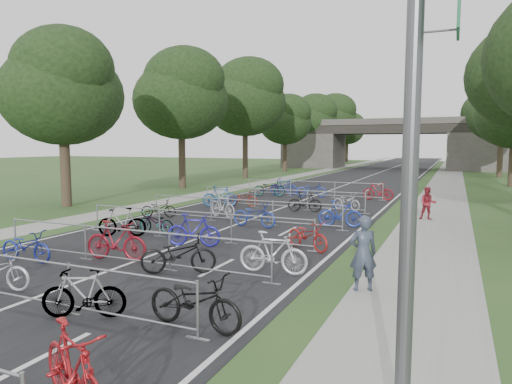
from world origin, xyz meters
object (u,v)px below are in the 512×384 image
(overpass_bridge, at_px, (391,144))
(pedestrian_a, at_px, (363,253))
(pedestrian_b, at_px, (428,204))
(lamppost, at_px, (416,73))

(overpass_bridge, bearing_deg, pedestrian_a, -83.24)
(pedestrian_a, xyz_separation_m, pedestrian_b, (0.81, 11.72, -0.15))
(overpass_bridge, height_order, lamppost, lamppost)
(lamppost, xyz_separation_m, pedestrian_a, (-1.53, 5.61, -3.36))
(overpass_bridge, height_order, pedestrian_b, overpass_bridge)
(overpass_bridge, relative_size, pedestrian_a, 16.88)
(lamppost, height_order, pedestrian_a, lamppost)
(overpass_bridge, relative_size, pedestrian_b, 20.23)
(pedestrian_a, bearing_deg, overpass_bridge, -108.59)
(overpass_bridge, xyz_separation_m, pedestrian_a, (6.80, -57.39, -2.62))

